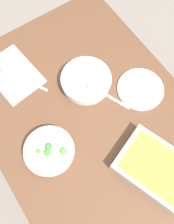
# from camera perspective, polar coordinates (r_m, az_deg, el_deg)

# --- Properties ---
(ground_plane) EXTENTS (6.00, 6.00, 0.00)m
(ground_plane) POSITION_cam_1_polar(r_m,az_deg,el_deg) (1.83, 0.00, -8.08)
(ground_plane) COLOR slate
(dining_table) EXTENTS (1.20, 0.90, 0.74)m
(dining_table) POSITION_cam_1_polar(r_m,az_deg,el_deg) (1.20, 0.00, -1.49)
(dining_table) COLOR brown
(dining_table) RESTS_ON ground_plane
(placemat) EXTENTS (0.30, 0.23, 0.00)m
(placemat) POSITION_cam_1_polar(r_m,az_deg,el_deg) (1.25, -16.98, 8.56)
(placemat) COLOR silver
(placemat) RESTS_ON dining_table
(stew_bowl) EXTENTS (0.24, 0.24, 0.06)m
(stew_bowl) POSITION_cam_1_polar(r_m,az_deg,el_deg) (1.14, -0.22, 7.47)
(stew_bowl) COLOR white
(stew_bowl) RESTS_ON dining_table
(broccoli_bowl) EXTENTS (0.22, 0.22, 0.06)m
(broccoli_bowl) POSITION_cam_1_polar(r_m,az_deg,el_deg) (1.05, -8.84, -9.05)
(broccoli_bowl) COLOR white
(broccoli_bowl) RESTS_ON dining_table
(baking_dish) EXTENTS (0.36, 0.31, 0.06)m
(baking_dish) POSITION_cam_1_polar(r_m,az_deg,el_deg) (1.06, 15.70, -12.38)
(baking_dish) COLOR silver
(baking_dish) RESTS_ON dining_table
(drink_cup) EXTENTS (0.07, 0.07, 0.08)m
(drink_cup) POSITION_cam_1_polar(r_m,az_deg,el_deg) (1.22, -17.46, 9.38)
(drink_cup) COLOR #B2BCC6
(drink_cup) RESTS_ON dining_table
(side_plate) EXTENTS (0.22, 0.22, 0.01)m
(side_plate) POSITION_cam_1_polar(r_m,az_deg,el_deg) (1.18, 12.47, 5.27)
(side_plate) COLOR silver
(side_plate) RESTS_ON dining_table
(spoon_by_stew) EXTENTS (0.17, 0.09, 0.01)m
(spoon_by_stew) POSITION_cam_1_polar(r_m,az_deg,el_deg) (1.14, 5.07, 3.75)
(spoon_by_stew) COLOR silver
(spoon_by_stew) RESTS_ON dining_table
(spoon_by_broccoli) EXTENTS (0.07, 0.17, 0.01)m
(spoon_by_broccoli) POSITION_cam_1_polar(r_m,az_deg,el_deg) (1.07, -7.11, -7.60)
(spoon_by_broccoli) COLOR silver
(spoon_by_broccoli) RESTS_ON dining_table
(spoon_spare) EXTENTS (0.16, 0.10, 0.01)m
(spoon_spare) POSITION_cam_1_polar(r_m,az_deg,el_deg) (1.21, -13.90, 7.17)
(spoon_spare) COLOR silver
(spoon_spare) RESTS_ON dining_table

